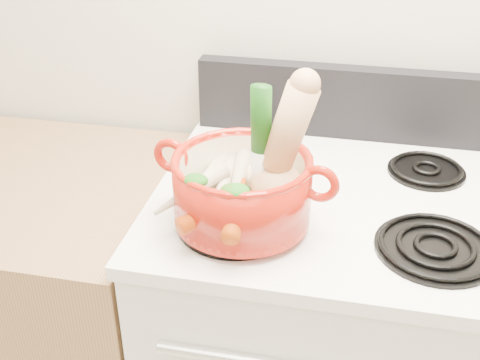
% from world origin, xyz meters
% --- Properties ---
extents(stove_body, '(0.76, 0.65, 0.92)m').
position_xyz_m(stove_body, '(0.00, 1.40, 0.46)').
color(stove_body, silver).
rests_on(stove_body, floor).
extents(cooktop, '(0.78, 0.67, 0.03)m').
position_xyz_m(cooktop, '(0.00, 1.40, 0.93)').
color(cooktop, white).
rests_on(cooktop, stove_body).
extents(control_backsplash, '(0.76, 0.05, 0.18)m').
position_xyz_m(control_backsplash, '(0.00, 1.70, 1.04)').
color(control_backsplash, black).
rests_on(control_backsplash, cooktop).
extents(burner_front_left, '(0.22, 0.22, 0.02)m').
position_xyz_m(burner_front_left, '(-0.19, 1.24, 0.96)').
color(burner_front_left, black).
rests_on(burner_front_left, cooktop).
extents(burner_front_right, '(0.22, 0.22, 0.02)m').
position_xyz_m(burner_front_right, '(0.19, 1.24, 0.96)').
color(burner_front_right, black).
rests_on(burner_front_right, cooktop).
extents(burner_back_left, '(0.17, 0.17, 0.02)m').
position_xyz_m(burner_back_left, '(-0.19, 1.54, 0.96)').
color(burner_back_left, black).
rests_on(burner_back_left, cooktop).
extents(burner_back_right, '(0.17, 0.17, 0.02)m').
position_xyz_m(burner_back_right, '(0.19, 1.54, 0.96)').
color(burner_back_right, black).
rests_on(burner_back_right, cooktop).
extents(dutch_oven, '(0.30, 0.30, 0.13)m').
position_xyz_m(dutch_oven, '(-0.18, 1.25, 1.03)').
color(dutch_oven, '#A11609').
rests_on(dutch_oven, burner_front_left).
extents(pot_handle_left, '(0.08, 0.03, 0.07)m').
position_xyz_m(pot_handle_left, '(-0.32, 1.27, 1.08)').
color(pot_handle_left, '#A11609').
rests_on(pot_handle_left, dutch_oven).
extents(pot_handle_right, '(0.08, 0.03, 0.07)m').
position_xyz_m(pot_handle_right, '(-0.03, 1.22, 1.08)').
color(pot_handle_right, '#A11609').
rests_on(pot_handle_right, dutch_oven).
extents(squash, '(0.19, 0.14, 0.28)m').
position_xyz_m(squash, '(-0.11, 1.26, 1.12)').
color(squash, tan).
rests_on(squash, dutch_oven).
extents(leek, '(0.05, 0.06, 0.26)m').
position_xyz_m(leek, '(-0.15, 1.26, 1.12)').
color(leek, beige).
rests_on(leek, dutch_oven).
extents(ginger, '(0.10, 0.08, 0.05)m').
position_xyz_m(ginger, '(-0.18, 1.33, 1.02)').
color(ginger, tan).
rests_on(ginger, dutch_oven).
extents(parsnip_0, '(0.05, 0.23, 0.06)m').
position_xyz_m(parsnip_0, '(-0.22, 1.26, 1.02)').
color(parsnip_0, beige).
rests_on(parsnip_0, dutch_oven).
extents(parsnip_1, '(0.09, 0.21, 0.06)m').
position_xyz_m(parsnip_1, '(-0.26, 1.27, 1.03)').
color(parsnip_1, beige).
rests_on(parsnip_1, dutch_oven).
extents(parsnip_2, '(0.05, 0.20, 0.06)m').
position_xyz_m(parsnip_2, '(-0.19, 1.28, 1.03)').
color(parsnip_2, beige).
rests_on(parsnip_2, dutch_oven).
extents(parsnip_3, '(0.13, 0.17, 0.05)m').
position_xyz_m(parsnip_3, '(-0.27, 1.23, 1.03)').
color(parsnip_3, beige).
rests_on(parsnip_3, dutch_oven).
extents(carrot_0, '(0.06, 0.19, 0.05)m').
position_xyz_m(carrot_0, '(-0.18, 1.21, 1.01)').
color(carrot_0, '#DB450A').
rests_on(carrot_0, dutch_oven).
extents(carrot_1, '(0.13, 0.15, 0.05)m').
position_xyz_m(carrot_1, '(-0.21, 1.18, 1.02)').
color(carrot_1, '#CB430A').
rests_on(carrot_1, dutch_oven).
extents(carrot_2, '(0.05, 0.19, 0.05)m').
position_xyz_m(carrot_2, '(-0.17, 1.19, 1.03)').
color(carrot_2, '#D54A0A').
rests_on(carrot_2, dutch_oven).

